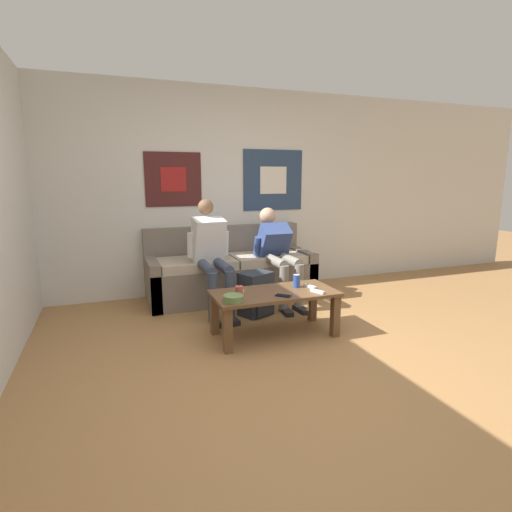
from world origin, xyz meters
TOP-DOWN VIEW (x-y plane):
  - ground_plane at (0.00, 0.00)m, footprint 18.00×18.00m
  - wall_back at (0.00, 2.42)m, footprint 10.00×0.07m
  - couch at (0.08, 2.05)m, footprint 2.00×0.75m
  - coffee_table at (0.10, 0.73)m, footprint 1.14×0.55m
  - person_seated_adult at (-0.26, 1.63)m, footprint 0.47×0.89m
  - person_seated_teen at (0.55, 1.69)m, footprint 0.47×1.00m
  - backpack at (0.15, 1.32)m, footprint 0.40×0.36m
  - ceramic_bowl at (-0.34, 0.57)m, footprint 0.18×0.18m
  - pillar_candle at (-0.24, 0.72)m, footprint 0.07×0.07m
  - drink_can_blue at (0.36, 0.80)m, footprint 0.07×0.07m
  - game_controller_near_left at (0.47, 0.74)m, footprint 0.08×0.15m
  - game_controller_near_right at (-0.19, 0.85)m, footprint 0.04×0.14m
  - game_controller_far_center at (0.46, 0.56)m, footprint 0.09×0.15m
  - cell_phone at (0.12, 0.57)m, footprint 0.14×0.14m

SIDE VIEW (x-z plane):
  - ground_plane at x=0.00m, z-range 0.00..0.00m
  - backpack at x=0.15m, z-range -0.01..0.46m
  - couch at x=0.08m, z-range -0.13..0.72m
  - coffee_table at x=0.10m, z-range 0.14..0.56m
  - cell_phone at x=0.12m, z-range 0.42..0.43m
  - game_controller_near_left at x=0.47m, z-range 0.42..0.45m
  - game_controller_near_right at x=-0.19m, z-range 0.42..0.45m
  - game_controller_far_center at x=0.46m, z-range 0.42..0.45m
  - ceramic_bowl at x=-0.34m, z-range 0.43..0.49m
  - pillar_candle at x=-0.24m, z-range 0.42..0.52m
  - drink_can_blue at x=0.36m, z-range 0.42..0.55m
  - person_seated_teen at x=0.55m, z-range 0.07..1.16m
  - person_seated_adult at x=-0.26m, z-range 0.05..1.27m
  - wall_back at x=0.00m, z-range 0.00..2.55m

